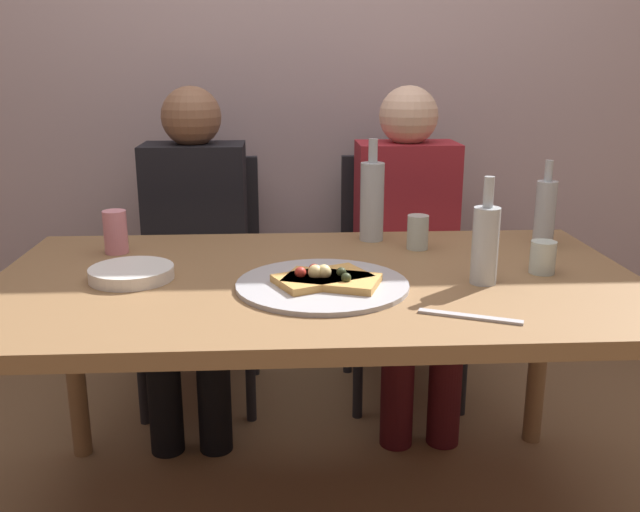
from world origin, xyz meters
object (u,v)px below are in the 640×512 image
at_px(pizza_tray, 322,285).
at_px(chair_left, 201,263).
at_px(tumbler_far, 543,257).
at_px(dining_table, 317,303).
at_px(tumbler_near, 418,232).
at_px(chair_right, 401,260).
at_px(beer_bottle, 372,200).
at_px(guest_in_sweater, 194,241).
at_px(pizza_slice_last, 322,278).
at_px(guest_in_beanie, 409,238).
at_px(pizza_slice_extra, 331,279).
at_px(plate_stack, 131,273).
at_px(table_knife, 470,317).
at_px(water_bottle, 545,211).
at_px(wine_bottle, 485,243).
at_px(soda_can, 115,232).

bearing_deg(pizza_tray, chair_left, 113.12).
height_order(pizza_tray, tumbler_far, tumbler_far).
xyz_separation_m(dining_table, tumbler_near, (0.30, 0.25, 0.12)).
distance_m(pizza_tray, chair_left, 1.05).
xyz_separation_m(tumbler_near, chair_right, (0.06, 0.61, -0.26)).
distance_m(beer_bottle, chair_right, 0.63).
relative_size(chair_left, guest_in_sweater, 0.77).
distance_m(tumbler_far, chair_right, 0.92).
xyz_separation_m(pizza_slice_last, guest_in_beanie, (0.36, 0.80, -0.11)).
xyz_separation_m(pizza_slice_extra, plate_stack, (-0.49, 0.10, -0.01)).
height_order(tumbler_near, table_knife, tumbler_near).
bearing_deg(water_bottle, pizza_tray, -151.25).
distance_m(wine_bottle, tumbler_far, 0.20).
bearing_deg(water_bottle, guest_in_beanie, 127.12).
relative_size(dining_table, plate_stack, 7.80).
bearing_deg(soda_can, pizza_slice_last, -31.38).
xyz_separation_m(pizza_tray, water_bottle, (0.68, 0.37, 0.09)).
bearing_deg(pizza_slice_extra, beer_bottle, 71.29).
bearing_deg(chair_right, soda_can, 33.22).
distance_m(tumbler_near, soda_can, 0.86).
distance_m(pizza_slice_extra, table_knife, 0.35).
height_order(pizza_slice_last, plate_stack, pizza_slice_last).
bearing_deg(pizza_slice_extra, guest_in_sweater, 117.67).
relative_size(wine_bottle, water_bottle, 1.06).
relative_size(pizza_tray, water_bottle, 1.67).
bearing_deg(tumbler_far, wine_bottle, -156.94).
relative_size(pizza_slice_extra, plate_stack, 1.20).
height_order(pizza_tray, plate_stack, plate_stack).
height_order(tumbler_near, chair_left, chair_left).
distance_m(pizza_tray, guest_in_beanie, 0.88).
height_order(pizza_slice_extra, guest_in_beanie, guest_in_beanie).
distance_m(tumbler_far, plate_stack, 1.04).
bearing_deg(soda_can, pizza_tray, -31.33).
bearing_deg(chair_left, tumbler_far, 138.48).
height_order(beer_bottle, water_bottle, beer_bottle).
xyz_separation_m(pizza_slice_last, plate_stack, (-0.47, 0.09, -0.01)).
distance_m(dining_table, guest_in_sweater, 0.81).
bearing_deg(plate_stack, guest_in_beanie, 40.46).
xyz_separation_m(tumbler_near, chair_left, (-0.70, 0.61, -0.26)).
distance_m(pizza_slice_last, wine_bottle, 0.40).
height_order(soda_can, guest_in_beanie, guest_in_beanie).
distance_m(pizza_slice_last, chair_left, 1.06).
distance_m(tumbler_near, chair_right, 0.67).
bearing_deg(chair_left, pizza_slice_extra, 113.83).
xyz_separation_m(dining_table, guest_in_sweater, (-0.40, 0.71, -0.01)).
bearing_deg(soda_can, tumbler_far, -12.84).
distance_m(wine_bottle, water_bottle, 0.46).
xyz_separation_m(water_bottle, guest_in_beanie, (-0.32, 0.42, -0.18)).
bearing_deg(guest_in_beanie, pizza_slice_last, 65.66).
xyz_separation_m(pizza_tray, tumbler_far, (0.57, 0.08, 0.04)).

